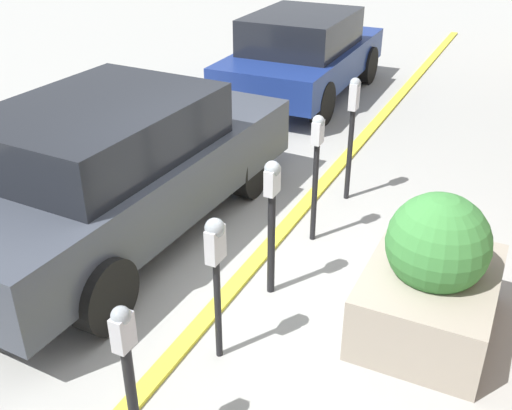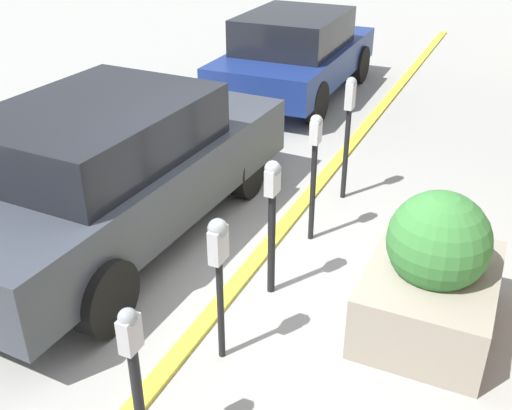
{
  "view_description": "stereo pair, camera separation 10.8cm",
  "coord_description": "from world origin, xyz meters",
  "px_view_note": "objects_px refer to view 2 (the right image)",
  "views": [
    {
      "loc": [
        -4.36,
        -2.2,
        3.51
      ],
      "look_at": [
        0.0,
        -0.09,
        0.89
      ],
      "focal_mm": 42.0,
      "sensor_mm": 36.0,
      "label": 1
    },
    {
      "loc": [
        -4.4,
        -2.1,
        3.51
      ],
      "look_at": [
        0.0,
        -0.09,
        0.89
      ],
      "focal_mm": 42.0,
      "sensor_mm": 36.0,
      "label": 2
    }
  ],
  "objects_px": {
    "parking_meter_middle": "(272,207)",
    "parked_car_middle": "(110,167)",
    "parking_meter_nearest": "(134,368)",
    "planter_box": "(433,276)",
    "parking_meter_second": "(219,257)",
    "parked_car_rear": "(296,53)",
    "parking_meter_fourth": "(315,157)",
    "parking_meter_farthest": "(349,119)"
  },
  "relations": [
    {
      "from": "parked_car_rear",
      "to": "parked_car_middle",
      "type": "bearing_deg",
      "value": 179.22
    },
    {
      "from": "parking_meter_fourth",
      "to": "parking_meter_farthest",
      "type": "distance_m",
      "value": 1.11
    },
    {
      "from": "parking_meter_middle",
      "to": "parked_car_rear",
      "type": "distance_m",
      "value": 6.08
    },
    {
      "from": "parking_meter_middle",
      "to": "parked_car_rear",
      "type": "relative_size",
      "value": 0.33
    },
    {
      "from": "parking_meter_nearest",
      "to": "parking_meter_fourth",
      "type": "bearing_deg",
      "value": -0.77
    },
    {
      "from": "parking_meter_middle",
      "to": "planter_box",
      "type": "xyz_separation_m",
      "value": [
        0.11,
        -1.46,
        -0.39
      ]
    },
    {
      "from": "parked_car_middle",
      "to": "parking_meter_middle",
      "type": "bearing_deg",
      "value": -95.45
    },
    {
      "from": "parking_meter_fourth",
      "to": "parking_meter_middle",
      "type": "bearing_deg",
      "value": 179.16
    },
    {
      "from": "parking_meter_middle",
      "to": "parking_meter_nearest",
      "type": "bearing_deg",
      "value": 179.26
    },
    {
      "from": "parking_meter_fourth",
      "to": "planter_box",
      "type": "xyz_separation_m",
      "value": [
        -0.97,
        -1.44,
        -0.45
      ]
    },
    {
      "from": "parking_meter_second",
      "to": "parking_meter_middle",
      "type": "xyz_separation_m",
      "value": [
        1.0,
        -0.01,
        -0.05
      ]
    },
    {
      "from": "parking_meter_fourth",
      "to": "planter_box",
      "type": "height_order",
      "value": "parking_meter_fourth"
    },
    {
      "from": "parking_meter_nearest",
      "to": "parking_meter_second",
      "type": "bearing_deg",
      "value": -0.74
    },
    {
      "from": "parking_meter_nearest",
      "to": "planter_box",
      "type": "distance_m",
      "value": 2.7
    },
    {
      "from": "planter_box",
      "to": "parked_car_middle",
      "type": "distance_m",
      "value": 3.46
    },
    {
      "from": "planter_box",
      "to": "parked_car_rear",
      "type": "xyz_separation_m",
      "value": [
        5.63,
        3.47,
        0.26
      ]
    },
    {
      "from": "parking_meter_second",
      "to": "planter_box",
      "type": "distance_m",
      "value": 1.9
    },
    {
      "from": "parking_meter_middle",
      "to": "parked_car_rear",
      "type": "bearing_deg",
      "value": 19.26
    },
    {
      "from": "parking_meter_middle",
      "to": "parked_car_middle",
      "type": "bearing_deg",
      "value": 82.58
    },
    {
      "from": "parking_meter_middle",
      "to": "parking_meter_fourth",
      "type": "height_order",
      "value": "parking_meter_fourth"
    },
    {
      "from": "parking_meter_nearest",
      "to": "parking_meter_farthest",
      "type": "xyz_separation_m",
      "value": [
        4.31,
        -0.07,
        0.22
      ]
    },
    {
      "from": "planter_box",
      "to": "parked_car_middle",
      "type": "bearing_deg",
      "value": 87.48
    },
    {
      "from": "parking_meter_nearest",
      "to": "parking_meter_farthest",
      "type": "distance_m",
      "value": 4.31
    },
    {
      "from": "parking_meter_middle",
      "to": "parked_car_middle",
      "type": "height_order",
      "value": "parked_car_middle"
    },
    {
      "from": "parking_meter_farthest",
      "to": "planter_box",
      "type": "distance_m",
      "value": 2.56
    },
    {
      "from": "parking_meter_nearest",
      "to": "parking_meter_fourth",
      "type": "relative_size",
      "value": 0.89
    },
    {
      "from": "parked_car_rear",
      "to": "parking_meter_middle",
      "type": "bearing_deg",
      "value": -161.7
    },
    {
      "from": "parking_meter_nearest",
      "to": "parked_car_middle",
      "type": "height_order",
      "value": "parked_car_middle"
    },
    {
      "from": "parking_meter_nearest",
      "to": "parked_car_middle",
      "type": "relative_size",
      "value": 0.28
    },
    {
      "from": "parked_car_middle",
      "to": "parked_car_rear",
      "type": "height_order",
      "value": "parked_car_middle"
    },
    {
      "from": "parking_meter_fourth",
      "to": "parking_meter_farthest",
      "type": "bearing_deg",
      "value": -1.45
    },
    {
      "from": "parking_meter_fourth",
      "to": "parking_meter_farthest",
      "type": "height_order",
      "value": "parking_meter_farthest"
    },
    {
      "from": "parking_meter_nearest",
      "to": "parking_meter_fourth",
      "type": "distance_m",
      "value": 3.21
    },
    {
      "from": "parking_meter_nearest",
      "to": "parking_meter_farthest",
      "type": "bearing_deg",
      "value": -0.95
    },
    {
      "from": "parking_meter_nearest",
      "to": "parking_meter_second",
      "type": "xyz_separation_m",
      "value": [
        1.12,
        -0.01,
        0.16
      ]
    },
    {
      "from": "parking_meter_nearest",
      "to": "parking_meter_middle",
      "type": "height_order",
      "value": "parking_meter_middle"
    },
    {
      "from": "parking_meter_second",
      "to": "parked_car_middle",
      "type": "relative_size",
      "value": 0.28
    },
    {
      "from": "parking_meter_second",
      "to": "parked_car_rear",
      "type": "xyz_separation_m",
      "value": [
        6.74,
        1.99,
        -0.19
      ]
    },
    {
      "from": "parked_car_middle",
      "to": "planter_box",
      "type": "bearing_deg",
      "value": -90.56
    },
    {
      "from": "parking_meter_middle",
      "to": "parked_car_middle",
      "type": "distance_m",
      "value": 2.01
    },
    {
      "from": "parking_meter_nearest",
      "to": "parked_car_rear",
      "type": "distance_m",
      "value": 8.11
    },
    {
      "from": "parking_meter_fourth",
      "to": "parking_meter_farthest",
      "type": "xyz_separation_m",
      "value": [
        1.1,
        -0.03,
        0.05
      ]
    }
  ]
}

